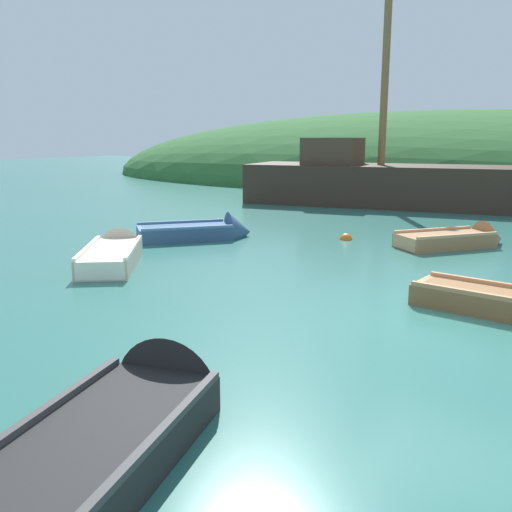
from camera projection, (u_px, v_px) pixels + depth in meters
ground_plane at (458, 317)px, 8.59m from camera, size 120.00×120.00×0.00m
shore_hill at (437, 179)px, 37.83m from camera, size 50.32×26.15×9.12m
sailing_ship at (434, 193)px, 22.20m from camera, size 18.36×4.72×10.72m
rowboat_outer_left at (203, 234)px, 15.32m from camera, size 3.11×3.01×1.17m
rowboat_near_dock at (460, 241)px, 14.23m from camera, size 2.86×2.89×1.01m
rowboat_portside at (131, 423)px, 5.16m from camera, size 1.65×3.27×1.16m
rowboat_outer_right at (115, 255)px, 12.44m from camera, size 2.61×3.37×1.00m
buoy_orange at (346, 240)px, 15.17m from camera, size 0.35×0.35×0.35m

